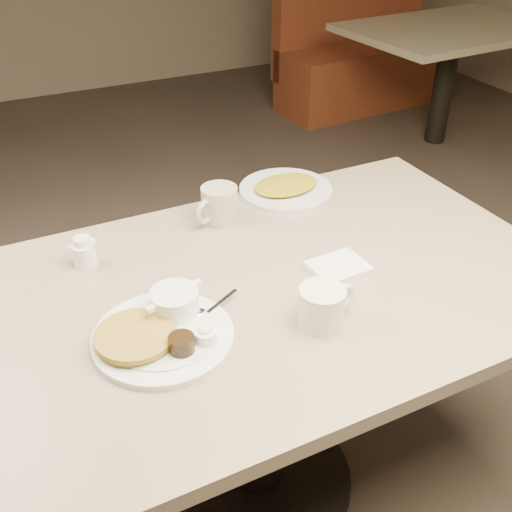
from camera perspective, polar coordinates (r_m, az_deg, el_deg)
name	(u,v)px	position (r m, az deg, el deg)	size (l,w,h in m)	color
diner_table	(259,338)	(1.52, 0.34, -7.90)	(1.50, 0.90, 0.75)	tan
main_plate	(162,328)	(1.27, -9.01, -6.85)	(0.40, 0.38, 0.07)	white
coffee_mug_near	(323,305)	(1.29, 6.45, -4.73)	(0.15, 0.11, 0.09)	white
napkin	(338,268)	(1.47, 7.89, -1.11)	(0.14, 0.11, 0.02)	white
coffee_mug_far	(218,205)	(1.65, -3.62, 4.94)	(0.16, 0.13, 0.10)	#BEB19E
creamer_right	(84,253)	(1.53, -16.18, 0.31)	(0.08, 0.06, 0.08)	white
hash_plate	(286,188)	(1.82, 2.87, 6.51)	(0.31, 0.31, 0.04)	silver
booth_back_right	(368,52)	(4.73, 10.65, 18.65)	(1.39, 1.60, 1.12)	brown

